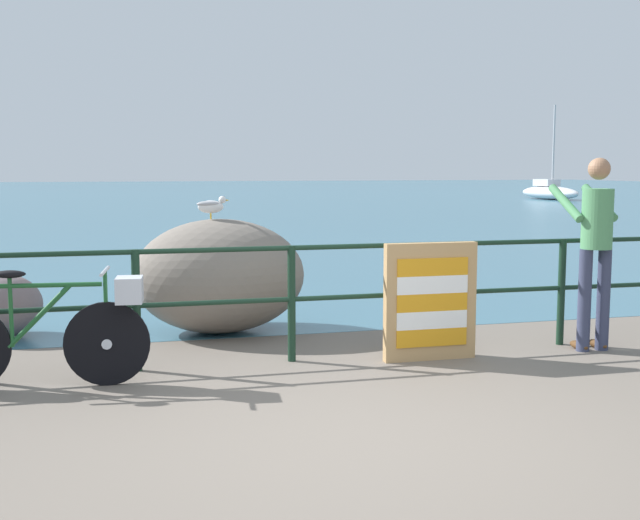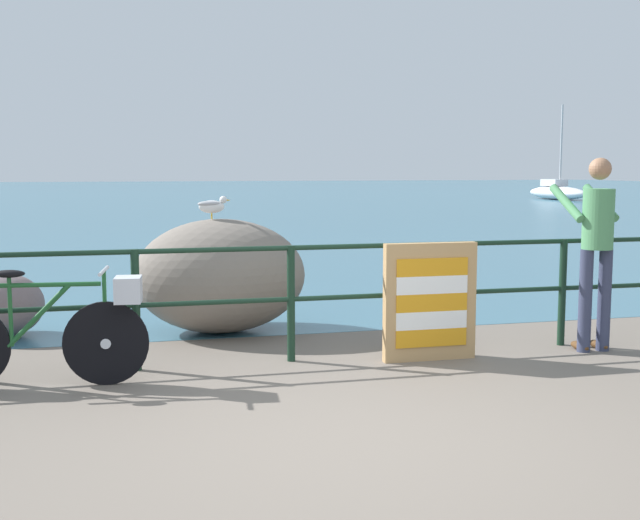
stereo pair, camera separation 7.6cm
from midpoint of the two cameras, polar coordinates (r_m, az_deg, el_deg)
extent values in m
cube|color=#6B6056|center=(24.73, -10.55, 2.52)|extent=(120.00, 120.00, 0.10)
cube|color=#38667A|center=(52.79, -12.37, 4.69)|extent=(120.00, 90.00, 0.01)
cylinder|color=black|center=(6.78, -12.77, -3.54)|extent=(0.07, 0.07, 1.02)
cylinder|color=black|center=(6.93, -1.78, -3.16)|extent=(0.07, 0.07, 1.02)
cylinder|color=black|center=(7.32, 8.38, -2.70)|extent=(0.07, 0.07, 1.02)
cylinder|color=black|center=(7.91, 17.27, -2.23)|extent=(0.07, 0.07, 1.02)
cylinder|color=black|center=(6.86, -1.80, 0.87)|extent=(7.91, 0.04, 0.04)
cylinder|color=black|center=(6.92, -1.78, -2.83)|extent=(7.91, 0.04, 0.04)
cylinder|color=black|center=(6.42, -14.79, -5.81)|extent=(0.66, 0.10, 0.66)
cylinder|color=#B7BCC6|center=(6.42, -14.79, -5.81)|extent=(0.09, 0.06, 0.08)
cylinder|color=#194C23|center=(6.42, -19.53, -1.71)|extent=(0.99, 0.13, 0.04)
cylinder|color=#194C23|center=(6.45, -19.22, -3.77)|extent=(0.50, 0.09, 0.50)
cylinder|color=#194C23|center=(6.49, -21.04, -3.51)|extent=(0.03, 0.03, 0.53)
ellipsoid|color=black|center=(6.45, -21.15, -0.93)|extent=(0.25, 0.12, 0.06)
cylinder|color=#194C23|center=(6.37, -14.87, -3.30)|extent=(0.03, 0.03, 0.57)
cylinder|color=#B7BCC6|center=(6.33, -14.94, -0.76)|extent=(0.08, 0.48, 0.03)
cube|color=#B7BCC6|center=(6.33, -13.28, -2.08)|extent=(0.22, 0.26, 0.20)
cylinder|color=#333851|center=(7.69, 18.78, -2.80)|extent=(0.12, 0.12, 0.95)
ellipsoid|color=#513319|center=(7.82, 18.42, -5.88)|extent=(0.10, 0.26, 0.08)
cylinder|color=#333851|center=(7.80, 20.01, -2.72)|extent=(0.12, 0.12, 0.95)
ellipsoid|color=#513319|center=(7.93, 19.63, -5.75)|extent=(0.10, 0.26, 0.08)
cylinder|color=#4C8C59|center=(7.66, 19.62, 2.79)|extent=(0.28, 0.28, 0.55)
sphere|color=#9E7051|center=(7.65, 19.75, 6.19)|extent=(0.20, 0.20, 0.20)
cylinder|color=#4C8C59|center=(7.75, 17.56, 3.92)|extent=(0.09, 0.52, 0.34)
cylinder|color=#4C8C59|center=(7.95, 19.76, 3.90)|extent=(0.09, 0.52, 0.34)
cube|color=tan|center=(7.04, 8.20, -2.99)|extent=(0.84, 0.09, 1.04)
cube|color=orange|center=(7.05, 8.31, -5.56)|extent=(0.66, 0.01, 0.16)
cube|color=white|center=(7.02, 8.33, -4.31)|extent=(0.66, 0.01, 0.16)
cube|color=orange|center=(6.99, 8.35, -3.06)|extent=(0.66, 0.01, 0.16)
cube|color=white|center=(6.97, 8.38, -1.79)|extent=(0.66, 0.01, 0.16)
cube|color=orange|center=(6.95, 8.40, -0.52)|extent=(0.66, 0.01, 0.16)
ellipsoid|color=slate|center=(8.21, -6.91, -1.13)|extent=(1.75, 1.40, 1.17)
ellipsoid|color=#6A5B5D|center=(8.54, -21.65, -3.04)|extent=(0.82, 0.81, 0.65)
cylinder|color=gold|center=(8.16, -7.54, 3.15)|extent=(0.01, 0.01, 0.06)
cylinder|color=gold|center=(8.11, -7.50, 3.14)|extent=(0.01, 0.01, 0.06)
ellipsoid|color=white|center=(8.13, -7.53, 3.81)|extent=(0.26, 0.11, 0.13)
ellipsoid|color=#9E9EA3|center=(8.12, -7.67, 4.02)|extent=(0.24, 0.12, 0.06)
sphere|color=white|center=(8.14, -6.70, 4.32)|extent=(0.08, 0.08, 0.08)
cone|color=gold|center=(8.15, -6.35, 4.29)|extent=(0.05, 0.02, 0.02)
ellipsoid|color=white|center=(43.54, 16.72, 4.64)|extent=(1.78, 4.52, 0.70)
cube|color=silver|center=(43.77, 16.51, 5.35)|extent=(0.94, 1.38, 0.36)
cylinder|color=#B2B2B7|center=(43.37, 16.99, 7.86)|extent=(0.10, 0.10, 4.20)
camera|label=1|loc=(0.04, -89.70, 0.03)|focal=44.55mm
camera|label=2|loc=(0.04, 90.30, -0.03)|focal=44.55mm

